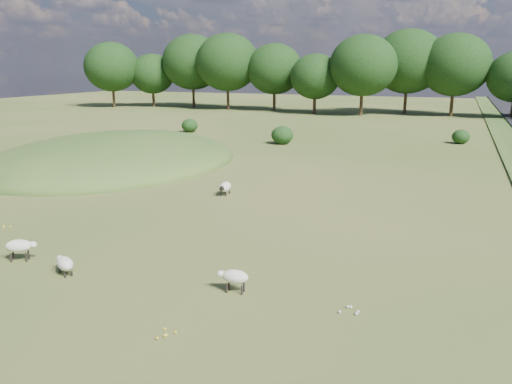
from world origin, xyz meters
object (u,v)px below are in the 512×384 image
(sheep_1, at_px, (225,187))
(sheep_3, at_px, (20,246))
(sheep_0, at_px, (65,263))
(sheep_2, at_px, (234,277))

(sheep_1, height_order, sheep_3, sheep_3)
(sheep_0, relative_size, sheep_3, 0.96)
(sheep_0, relative_size, sheep_2, 1.06)
(sheep_2, bearing_deg, sheep_1, -68.51)
(sheep_0, bearing_deg, sheep_3, 20.11)
(sheep_1, bearing_deg, sheep_2, 21.04)
(sheep_0, bearing_deg, sheep_2, -142.76)
(sheep_0, xyz_separation_m, sheep_2, (5.69, 0.84, 0.12))
(sheep_0, distance_m, sheep_2, 5.75)
(sheep_1, xyz_separation_m, sheep_2, (5.27, -10.50, 0.06))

